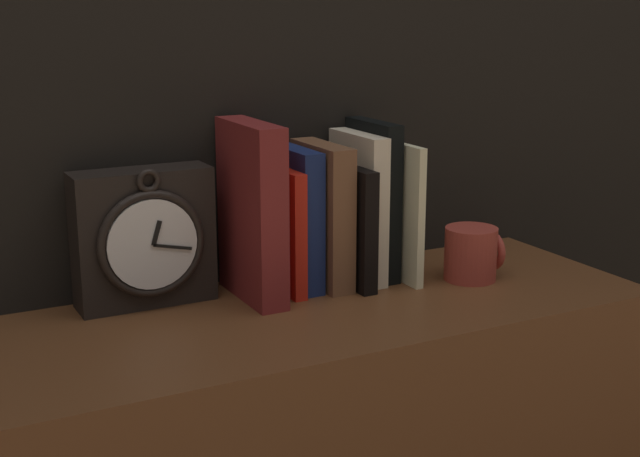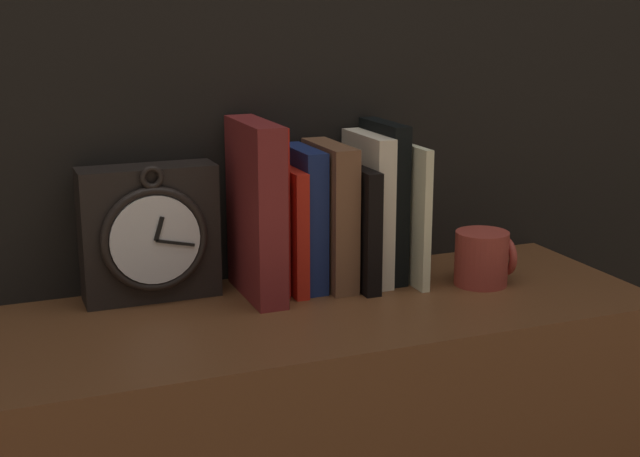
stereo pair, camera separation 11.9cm
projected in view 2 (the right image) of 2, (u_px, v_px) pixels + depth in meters
clock at (150, 234)px, 1.24m from camera, size 0.19×0.08×0.20m
book_slot0_maroon at (256, 210)px, 1.25m from camera, size 0.04×0.16×0.25m
book_slot1_red at (271, 208)px, 1.28m from camera, size 0.02×0.11×0.24m
book_slot2_red at (288, 228)px, 1.29m from camera, size 0.02×0.13×0.18m
book_slot3_navy at (304, 218)px, 1.30m from camera, size 0.03×0.12×0.21m
book_slot4_brown at (330, 215)px, 1.30m from camera, size 0.04×0.14×0.21m
book_slot5_black at (354, 225)px, 1.31m from camera, size 0.02×0.15×0.18m
book_slot6_cream at (368, 208)px, 1.32m from camera, size 0.03×0.13×0.22m
book_slot7_black at (383, 200)px, 1.34m from camera, size 0.03×0.13×0.24m
book_slot8_cream at (403, 211)px, 1.33m from camera, size 0.01×0.16×0.21m
mug at (483, 258)px, 1.32m from camera, size 0.08×0.08×0.08m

